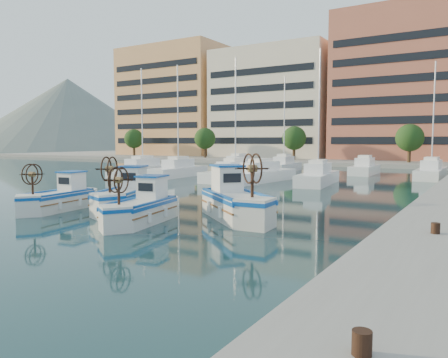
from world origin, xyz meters
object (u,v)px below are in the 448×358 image
fishing_boat_c (142,207)px  fishing_boat_d (235,200)px  fishing_boat_b (126,195)px  fishing_boat_a (59,197)px

fishing_boat_c → fishing_boat_d: fishing_boat_d is taller
fishing_boat_b → fishing_boat_d: fishing_boat_d is taller
fishing_boat_d → fishing_boat_c: bearing=176.0°
fishing_boat_b → fishing_boat_d: bearing=-13.7°
fishing_boat_c → fishing_boat_b: bearing=133.1°
fishing_boat_a → fishing_boat_c: (6.30, -0.44, 0.02)m
fishing_boat_c → fishing_boat_d: (3.11, 3.17, 0.15)m
fishing_boat_a → fishing_boat_b: fishing_boat_b is taller
fishing_boat_a → fishing_boat_d: 9.81m
fishing_boat_d → fishing_boat_b: bearing=139.3°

